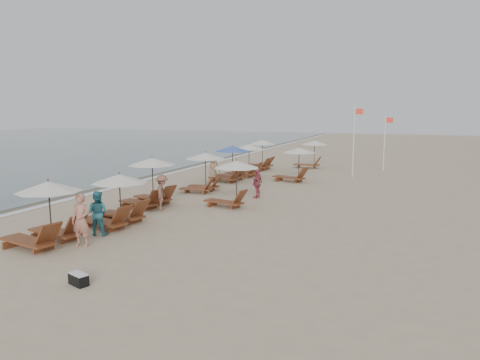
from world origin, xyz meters
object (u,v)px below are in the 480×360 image
at_px(lounger_station_1, 114,202).
at_px(lounger_station_3, 202,171).
at_px(lounger_station_0, 44,217).
at_px(beachgoer_far_b, 214,169).
at_px(inland_station_2, 311,152).
at_px(inland_station_0, 231,179).
at_px(beachgoer_mid_b, 162,193).
at_px(inland_station_1, 294,162).
at_px(duffel_bag, 79,279).
at_px(lounger_station_4, 229,164).
at_px(lounger_station_6, 259,156).
at_px(beachgoer_far_a, 257,183).
at_px(lounger_station_2, 148,184).
at_px(lounger_station_5, 245,162).
at_px(beachgoer_near, 81,220).
at_px(beachgoer_mid_a, 97,213).
at_px(flag_pole_near, 354,138).

height_order(lounger_station_1, lounger_station_3, lounger_station_3).
xyz_separation_m(lounger_station_0, beachgoer_far_b, (-0.49, 14.92, -0.16)).
bearing_deg(lounger_station_3, inland_station_2, 75.41).
relative_size(inland_station_0, beachgoer_mid_b, 1.64).
distance_m(inland_station_1, duffel_bag, 19.26).
relative_size(lounger_station_1, lounger_station_4, 1.02).
bearing_deg(beachgoer_far_b, lounger_station_6, 29.85).
height_order(inland_station_2, beachgoer_far_b, inland_station_2).
bearing_deg(beachgoer_far_a, lounger_station_1, -15.49).
height_order(lounger_station_6, duffel_bag, lounger_station_6).
bearing_deg(lounger_station_2, inland_station_1, 65.35).
bearing_deg(duffel_bag, inland_station_1, 87.48).
relative_size(lounger_station_2, lounger_station_5, 1.04).
bearing_deg(lounger_station_5, beachgoer_far_b, -111.84).
xyz_separation_m(beachgoer_near, beachgoer_mid_a, (-0.42, 1.36, -0.08)).
bearing_deg(beachgoer_far_a, lounger_station_2, -38.36).
distance_m(lounger_station_4, beachgoer_mid_a, 13.66).
bearing_deg(beachgoer_mid_b, beachgoer_far_b, -17.57).
bearing_deg(lounger_station_2, lounger_station_5, 85.67).
height_order(lounger_station_0, beachgoer_near, lounger_station_0).
height_order(lounger_station_2, lounger_station_4, lounger_station_2).
height_order(lounger_station_2, inland_station_0, lounger_station_2).
bearing_deg(beachgoer_near, lounger_station_2, 94.23).
xyz_separation_m(lounger_station_0, lounger_station_4, (0.44, 15.32, 0.13)).
bearing_deg(lounger_station_5, lounger_station_0, -92.12).
bearing_deg(beachgoer_mid_b, lounger_station_1, 147.57).
bearing_deg(flag_pole_near, inland_station_0, -108.79).
height_order(lounger_station_0, flag_pole_near, flag_pole_near).
height_order(lounger_station_0, lounger_station_5, lounger_station_5).
xyz_separation_m(lounger_station_4, beachgoer_far_b, (-0.93, -0.41, -0.28)).
bearing_deg(beachgoer_near, inland_station_2, 74.77).
bearing_deg(inland_station_0, beachgoer_mid_a, -113.02).
height_order(beachgoer_mid_b, beachgoer_far_a, beachgoer_mid_b).
distance_m(beachgoer_near, beachgoer_far_a, 10.63).
height_order(lounger_station_1, lounger_station_2, lounger_station_2).
height_order(lounger_station_1, beachgoer_mid_b, lounger_station_1).
xyz_separation_m(lounger_station_0, duffel_bag, (3.58, -2.46, -0.83)).
relative_size(lounger_station_4, beachgoer_far_a, 1.74).
distance_m(lounger_station_0, beachgoer_mid_b, 6.26).
bearing_deg(flag_pole_near, lounger_station_2, -120.31).
xyz_separation_m(lounger_station_2, beachgoer_near, (1.50, -6.39, -0.18)).
height_order(lounger_station_0, lounger_station_1, lounger_station_0).
bearing_deg(flag_pole_near, lounger_station_5, -160.38).
bearing_deg(lounger_station_0, beachgoer_near, 13.46).
height_order(lounger_station_5, beachgoer_far_b, lounger_station_5).
relative_size(lounger_station_3, lounger_station_4, 0.93).
bearing_deg(beachgoer_far_a, inland_station_0, -1.03).
relative_size(lounger_station_3, inland_station_0, 0.92).
height_order(lounger_station_2, beachgoer_far_b, lounger_station_2).
height_order(lounger_station_4, lounger_station_6, lounger_station_6).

